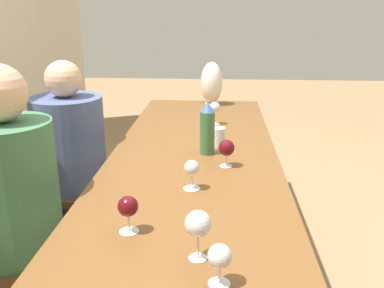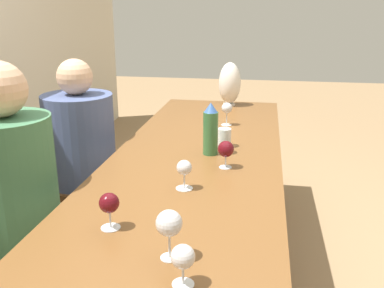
# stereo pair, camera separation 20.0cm
# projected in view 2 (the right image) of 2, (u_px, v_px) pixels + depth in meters

# --- Properties ---
(ground_plane) EXTENTS (14.00, 14.00, 0.00)m
(ground_plane) POSITION_uv_depth(u_px,v_px,m) (195.00, 285.00, 2.35)
(ground_plane) COLOR #937551
(dining_table) EXTENTS (2.70, 0.84, 0.74)m
(dining_table) POSITION_uv_depth(u_px,v_px,m) (195.00, 171.00, 2.14)
(dining_table) COLOR brown
(dining_table) RESTS_ON ground_plane
(water_bottle) EXTENTS (0.08, 0.08, 0.27)m
(water_bottle) POSITION_uv_depth(u_px,v_px,m) (211.00, 130.00, 2.13)
(water_bottle) COLOR #336638
(water_bottle) RESTS_ON dining_table
(water_tumbler) EXTENTS (0.07, 0.07, 0.10)m
(water_tumbler) POSITION_uv_depth(u_px,v_px,m) (224.00, 138.00, 2.27)
(water_tumbler) COLOR silver
(water_tumbler) RESTS_ON dining_table
(vase) EXTENTS (0.16, 0.16, 0.32)m
(vase) POSITION_uv_depth(u_px,v_px,m) (230.00, 83.00, 3.19)
(vase) COLOR silver
(vase) RESTS_ON dining_table
(wine_glass_0) EXTENTS (0.07, 0.07, 0.12)m
(wine_glass_0) POSITION_uv_depth(u_px,v_px,m) (184.00, 169.00, 1.73)
(wine_glass_0) COLOR silver
(wine_glass_0) RESTS_ON dining_table
(wine_glass_1) EXTENTS (0.08, 0.08, 0.13)m
(wine_glass_1) POSITION_uv_depth(u_px,v_px,m) (226.00, 149.00, 1.96)
(wine_glass_1) COLOR silver
(wine_glass_1) RESTS_ON dining_table
(wine_glass_2) EXTENTS (0.08, 0.08, 0.16)m
(wine_glass_2) POSITION_uv_depth(u_px,v_px,m) (169.00, 224.00, 1.24)
(wine_glass_2) COLOR silver
(wine_glass_2) RESTS_ON dining_table
(wine_glass_3) EXTENTS (0.07, 0.07, 0.12)m
(wine_glass_3) POSITION_uv_depth(u_px,v_px,m) (183.00, 258.00, 1.12)
(wine_glass_3) COLOR silver
(wine_glass_3) RESTS_ON dining_table
(wine_glass_4) EXTENTS (0.07, 0.07, 0.14)m
(wine_glass_4) POSITION_uv_depth(u_px,v_px,m) (227.00, 109.00, 2.67)
(wine_glass_4) COLOR silver
(wine_glass_4) RESTS_ON dining_table
(wine_glass_5) EXTENTS (0.07, 0.07, 0.13)m
(wine_glass_5) POSITION_uv_depth(u_px,v_px,m) (109.00, 204.00, 1.42)
(wine_glass_5) COLOR silver
(wine_glass_5) RESTS_ON dining_table
(chair_near) EXTENTS (0.44, 0.44, 0.90)m
(chair_near) POSITION_uv_depth(u_px,v_px,m) (5.00, 234.00, 1.89)
(chair_near) COLOR brown
(chair_near) RESTS_ON ground_plane
(chair_far) EXTENTS (0.44, 0.44, 0.90)m
(chair_far) POSITION_uv_depth(u_px,v_px,m) (72.00, 176.00, 2.54)
(chair_far) COLOR brown
(chair_far) RESTS_ON ground_plane
(person_near) EXTENTS (0.38, 0.38, 1.26)m
(person_near) POSITION_uv_depth(u_px,v_px,m) (17.00, 200.00, 1.82)
(person_near) COLOR #2D2D38
(person_near) RESTS_ON ground_plane
(person_far) EXTENTS (0.40, 0.40, 1.19)m
(person_far) POSITION_uv_depth(u_px,v_px,m) (84.00, 156.00, 2.48)
(person_far) COLOR #2D2D38
(person_far) RESTS_ON ground_plane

